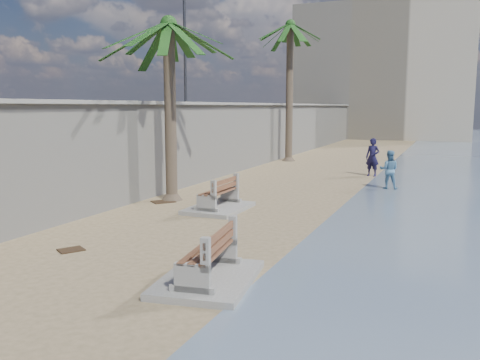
% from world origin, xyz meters
% --- Properties ---
extents(ground_plane, '(140.00, 140.00, 0.00)m').
position_xyz_m(ground_plane, '(0.00, 0.00, 0.00)').
color(ground_plane, '#8F7958').
extents(seawall, '(0.45, 70.00, 3.50)m').
position_xyz_m(seawall, '(-5.20, 20.00, 1.75)').
color(seawall, gray).
rests_on(seawall, ground_plane).
extents(wall_cap, '(0.80, 70.00, 0.12)m').
position_xyz_m(wall_cap, '(-5.20, 20.00, 3.55)').
color(wall_cap, gray).
rests_on(wall_cap, seawall).
extents(end_building, '(18.00, 12.00, 14.00)m').
position_xyz_m(end_building, '(-2.00, 52.00, 7.00)').
color(end_building, '#B7AA93').
rests_on(end_building, ground_plane).
extents(bench_near, '(2.05, 2.72, 1.05)m').
position_xyz_m(bench_near, '(1.15, 1.50, 0.46)').
color(bench_near, gray).
rests_on(bench_near, ground_plane).
extents(bench_far, '(1.69, 2.47, 1.03)m').
position_xyz_m(bench_far, '(-1.65, 7.92, 0.45)').
color(bench_far, gray).
rests_on(bench_far, ground_plane).
extents(palm_mid, '(5.00, 5.00, 7.19)m').
position_xyz_m(palm_mid, '(-4.03, 8.91, 6.21)').
color(palm_mid, brown).
rests_on(palm_mid, ground_plane).
extents(palm_back, '(5.00, 5.00, 9.26)m').
position_xyz_m(palm_back, '(-4.16, 23.55, 8.21)').
color(palm_back, brown).
rests_on(palm_back, ground_plane).
extents(streetlight, '(0.28, 0.28, 5.12)m').
position_xyz_m(streetlight, '(-5.10, 12.00, 6.64)').
color(streetlight, '#2D2D33').
rests_on(streetlight, wall_cap).
extents(person_a, '(0.88, 0.70, 2.15)m').
position_xyz_m(person_a, '(1.77, 18.41, 1.07)').
color(person_a, '#151233').
rests_on(person_a, ground_plane).
extents(person_b, '(0.91, 0.73, 1.78)m').
position_xyz_m(person_b, '(3.00, 14.67, 0.89)').
color(person_b, teal).
rests_on(person_b, ground_plane).
extents(debris_c, '(0.97, 0.99, 0.03)m').
position_xyz_m(debris_c, '(-4.11, 8.43, 0.01)').
color(debris_c, '#382616').
rests_on(debris_c, ground_plane).
extents(debris_d, '(0.68, 0.72, 0.03)m').
position_xyz_m(debris_d, '(-2.87, 2.22, 0.01)').
color(debris_d, '#382616').
rests_on(debris_d, ground_plane).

